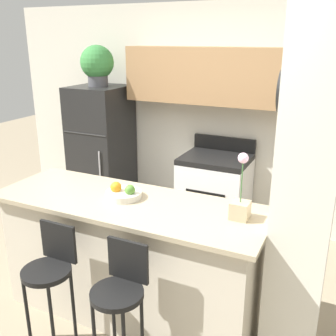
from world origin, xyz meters
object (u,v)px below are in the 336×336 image
object	(u,v)px
orchid_vase	(240,202)
trash_bin	(130,209)
stove_range	(214,194)
bar_stool_left	(51,273)
potted_plant_on_fridge	(97,64)
refrigerator	(102,150)
bar_stool_right	(120,294)
fruit_bowl	(123,193)

from	to	relation	value
orchid_vase	trash_bin	world-z (taller)	orchid_vase
stove_range	bar_stool_left	xyz separation A→B (m)	(-0.41, -2.25, 0.18)
bar_stool_left	potted_plant_on_fridge	xyz separation A→B (m)	(-1.10, 2.22, 1.23)
refrigerator	bar_stool_left	xyz separation A→B (m)	(1.10, -2.22, -0.16)
potted_plant_on_fridge	orchid_vase	distance (m)	2.82
refrigerator	trash_bin	bearing A→B (deg)	-23.64
bar_stool_right	potted_plant_on_fridge	distance (m)	3.03
bar_stool_right	trash_bin	bearing A→B (deg)	119.50
orchid_vase	trash_bin	bearing A→B (deg)	141.62
potted_plant_on_fridge	trash_bin	size ratio (longest dim) A/B	1.26
bar_stool_left	fruit_bowl	bearing A→B (deg)	70.74
refrigerator	orchid_vase	distance (m)	2.74
bar_stool_left	trash_bin	xyz separation A→B (m)	(-0.56, 1.98, -0.45)
bar_stool_right	potted_plant_on_fridge	size ratio (longest dim) A/B	2.02
refrigerator	potted_plant_on_fridge	world-z (taller)	potted_plant_on_fridge
bar_stool_right	trash_bin	world-z (taller)	bar_stool_right
fruit_bowl	potted_plant_on_fridge	bearing A→B (deg)	129.50
stove_range	potted_plant_on_fridge	xyz separation A→B (m)	(-1.51, -0.03, 1.41)
fruit_bowl	stove_range	bearing A→B (deg)	83.36
potted_plant_on_fridge	fruit_bowl	world-z (taller)	potted_plant_on_fridge
bar_stool_right	orchid_vase	xyz separation A→B (m)	(0.56, 0.65, 0.48)
orchid_vase	potted_plant_on_fridge	bearing A→B (deg)	144.77
refrigerator	stove_range	xyz separation A→B (m)	(1.51, 0.03, -0.34)
fruit_bowl	trash_bin	bearing A→B (deg)	119.75
orchid_vase	trash_bin	xyz separation A→B (m)	(-1.68, 1.33, -0.93)
bar_stool_left	bar_stool_right	bearing A→B (deg)	0.00
trash_bin	bar_stool_right	bearing A→B (deg)	-60.50
bar_stool_right	refrigerator	bearing A→B (deg)	126.81
bar_stool_left	potted_plant_on_fridge	bearing A→B (deg)	116.37
fruit_bowl	orchid_vase	bearing A→B (deg)	1.86
stove_range	fruit_bowl	bearing A→B (deg)	-96.64
refrigerator	potted_plant_on_fridge	distance (m)	1.06
bar_stool_right	stove_range	bearing A→B (deg)	93.90
potted_plant_on_fridge	fruit_bowl	bearing A→B (deg)	-50.50
refrigerator	bar_stool_left	size ratio (longest dim) A/B	1.67
stove_range	potted_plant_on_fridge	distance (m)	2.06
stove_range	trash_bin	xyz separation A→B (m)	(-0.97, -0.27, -0.27)
orchid_vase	fruit_bowl	distance (m)	0.91
stove_range	bar_stool_right	size ratio (longest dim) A/B	1.11
stove_range	bar_stool_right	xyz separation A→B (m)	(0.15, -2.25, 0.18)
bar_stool_right	trash_bin	xyz separation A→B (m)	(-1.12, 1.98, -0.45)
refrigerator	bar_stool_right	distance (m)	2.78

